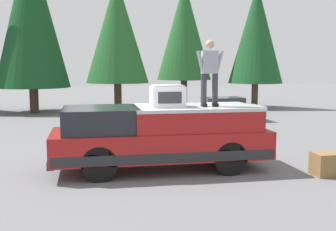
# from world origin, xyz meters

# --- Properties ---
(ground_plane) EXTENTS (90.00, 90.00, 0.00)m
(ground_plane) POSITION_xyz_m (0.00, 0.00, 0.00)
(ground_plane) COLOR slate
(pickup_truck) EXTENTS (2.01, 5.54, 1.65)m
(pickup_truck) POSITION_xyz_m (-0.11, -0.78, 0.87)
(pickup_truck) COLOR maroon
(pickup_truck) RESTS_ON ground
(compressor_unit) EXTENTS (0.65, 0.84, 0.56)m
(compressor_unit) POSITION_xyz_m (-0.27, -0.93, 1.93)
(compressor_unit) COLOR silver
(compressor_unit) RESTS_ON pickup_truck
(person_on_truck_bed) EXTENTS (0.29, 0.72, 1.69)m
(person_on_truck_bed) POSITION_xyz_m (-0.31, -2.02, 2.55)
(person_on_truck_bed) COLOR #333338
(person_on_truck_bed) RESTS_ON pickup_truck
(parked_car_silver) EXTENTS (1.64, 4.10, 1.16)m
(parked_car_silver) POSITION_xyz_m (8.72, -5.30, 0.58)
(parked_car_silver) COLOR silver
(parked_car_silver) RESTS_ON ground
(wooden_crate) EXTENTS (0.56, 0.56, 0.56)m
(wooden_crate) POSITION_xyz_m (-1.47, -4.64, 0.28)
(wooden_crate) COLOR olive
(wooden_crate) RESTS_ON ground
(conifer_far_left) EXTENTS (3.41, 3.41, 7.83)m
(conifer_far_left) POSITION_xyz_m (14.60, -9.46, 4.69)
(conifer_far_left) COLOR #4C3826
(conifer_far_left) RESTS_ON ground
(conifer_left) EXTENTS (3.58, 3.58, 8.18)m
(conifer_left) POSITION_xyz_m (16.52, -5.25, 4.96)
(conifer_left) COLOR #4C3826
(conifer_left) RESTS_ON ground
(conifer_center_left) EXTENTS (3.77, 3.77, 7.93)m
(conifer_center_left) POSITION_xyz_m (14.88, -0.75, 4.78)
(conifer_center_left) COLOR #4C3826
(conifer_center_left) RESTS_ON ground
(conifer_center_right) EXTENTS (4.20, 4.20, 9.90)m
(conifer_center_right) POSITION_xyz_m (14.48, 4.11, 5.66)
(conifer_center_right) COLOR #4C3826
(conifer_center_right) RESTS_ON ground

